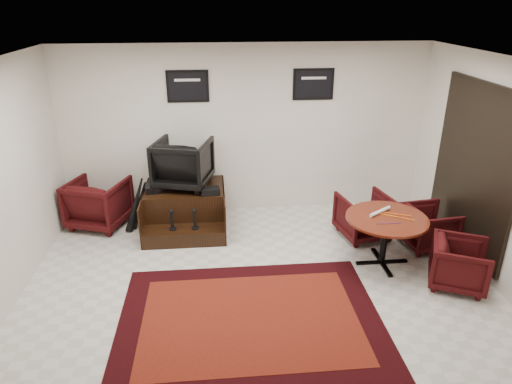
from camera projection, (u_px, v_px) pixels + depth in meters
ground at (261, 291)px, 5.78m from camera, size 6.00×6.00×0.00m
room_shell at (295, 153)px, 5.23m from camera, size 6.02×5.02×2.81m
area_rug at (250, 320)px, 5.26m from camera, size 3.02×2.27×0.01m
shine_podium at (186, 209)px, 7.33m from camera, size 1.26×1.30×0.65m
shine_chair at (183, 161)px, 7.15m from camera, size 0.99×0.95×0.84m
shoes_pair at (153, 188)px, 7.09m from camera, size 0.27×0.32×0.11m
polish_kit at (210, 191)px, 6.98m from camera, size 0.30×0.23×0.10m
umbrella_black at (135, 204)px, 7.08m from camera, size 0.35×0.13×0.94m
umbrella_hooked at (139, 205)px, 7.19m from camera, size 0.31×0.11×0.82m
armchair_side at (98, 200)px, 7.32m from camera, size 1.04×1.01×0.86m
meeting_table at (386, 223)px, 6.15m from camera, size 1.09×1.09×0.71m
table_chair_back at (364, 214)px, 6.99m from camera, size 0.85×0.81×0.75m
table_chair_window at (429, 225)px, 6.70m from camera, size 0.71×0.74×0.69m
table_chair_corner at (460, 262)px, 5.78m from camera, size 0.85×0.87×0.69m
paper_roll at (380, 211)px, 6.22m from camera, size 0.37×0.28×0.05m
table_clutter at (394, 217)px, 6.11m from camera, size 0.56×0.38×0.01m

